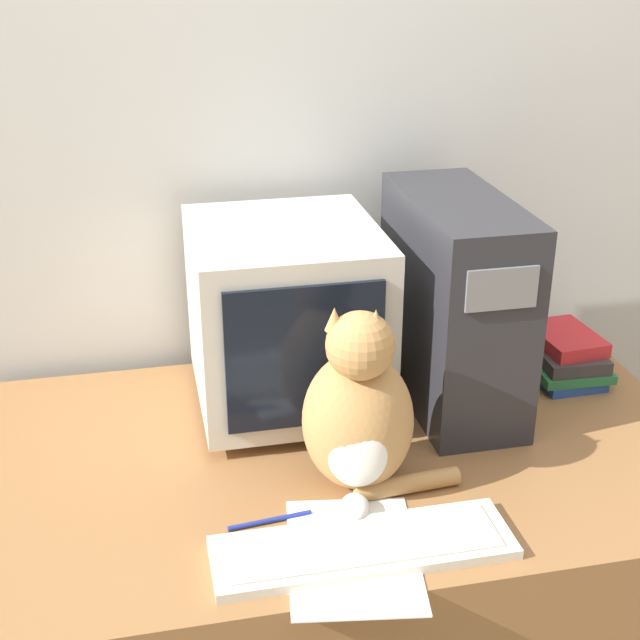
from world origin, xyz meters
TOP-DOWN VIEW (x-y plane):
  - wall_back at (0.00, 0.91)m, footprint 7.00×0.05m
  - desk at (0.00, 0.42)m, footprint 1.44×0.84m
  - crt_monitor at (-0.07, 0.62)m, footprint 0.37×0.41m
  - computer_tower at (0.27, 0.58)m, footprint 0.19×0.45m
  - keyboard at (-0.04, 0.11)m, footprint 0.50×0.15m
  - cat at (0.00, 0.29)m, footprint 0.30×0.25m
  - book_stack at (0.56, 0.61)m, footprint 0.17×0.22m
  - pen at (-0.17, 0.22)m, footprint 0.15×0.02m
  - paper_sheet at (-0.06, 0.11)m, footprint 0.25×0.33m

SIDE VIEW (x-z plane):
  - desk at x=0.00m, z-range 0.00..0.71m
  - paper_sheet at x=-0.06m, z-range 0.71..0.71m
  - pen at x=-0.17m, z-range 0.71..0.72m
  - keyboard at x=-0.04m, z-range 0.71..0.73m
  - book_stack at x=0.56m, z-range 0.71..0.81m
  - cat at x=0.00m, z-range 0.68..1.04m
  - crt_monitor at x=-0.07m, z-range 0.72..1.11m
  - computer_tower at x=0.27m, z-range 0.71..1.15m
  - wall_back at x=0.00m, z-range 0.00..2.50m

